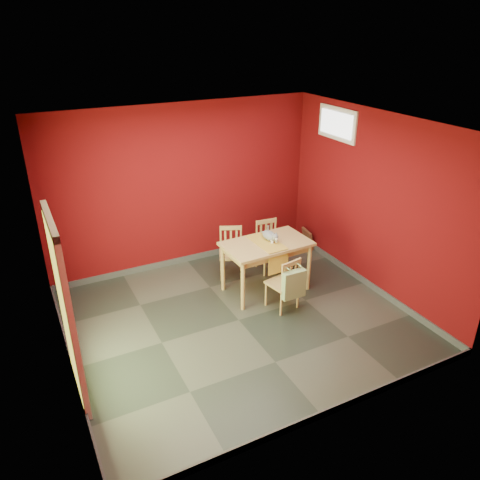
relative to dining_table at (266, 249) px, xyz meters
name	(u,v)px	position (x,y,z in m)	size (l,w,h in m)	color
ground	(239,320)	(-0.75, -0.55, -0.71)	(4.50, 4.50, 0.00)	#2D342D
room_shell	(239,317)	(-0.75, -0.55, -0.66)	(4.50, 4.50, 4.50)	#5D090C
doorway	(64,307)	(-2.98, -0.95, 0.42)	(0.06, 1.01, 2.13)	#B7D838
window	(337,124)	(1.48, 0.45, 1.64)	(0.05, 0.90, 0.50)	white
outlet_plate	(267,229)	(0.85, 1.43, -0.41)	(0.08, 0.01, 0.12)	silver
dining_table	(266,249)	(0.00, 0.00, 0.00)	(1.32, 0.80, 0.81)	tan
table_runner	(270,249)	(0.00, -0.12, 0.05)	(0.36, 0.71, 0.35)	gold
chair_far_left	(231,252)	(-0.27, 0.66, -0.29)	(0.51, 0.51, 0.82)	tan
chair_far_right	(269,245)	(0.38, 0.57, -0.27)	(0.43, 0.43, 0.85)	tan
chair_near	(284,283)	(-0.02, -0.56, -0.29)	(0.45, 0.45, 0.82)	tan
tote_bag	(294,284)	(0.00, -0.77, -0.21)	(0.35, 0.20, 0.48)	#88A66A
cat	(270,234)	(0.09, 0.08, 0.19)	(0.19, 0.36, 0.18)	slate
picture_frame	(308,238)	(1.44, 0.95, -0.53)	(0.16, 0.36, 0.34)	brown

